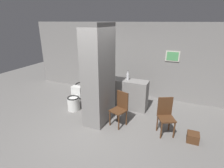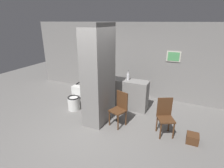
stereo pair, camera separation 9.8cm
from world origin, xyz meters
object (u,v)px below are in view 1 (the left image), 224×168
bicycle (95,93)px  bottle_tall (128,76)px  chair_by_doorway (166,115)px  chair_near_pillar (120,107)px  toilet (74,100)px

bicycle → bottle_tall: bottle_tall is taller
chair_by_doorway → bicycle: chair_by_doorway is taller
chair_by_doorway → bottle_tall: bottle_tall is taller
chair_near_pillar → chair_by_doorway: size_ratio=1.00×
toilet → chair_by_doorway: bearing=-4.0°
toilet → bottle_tall: size_ratio=2.30×
toilet → bicycle: (0.37, 0.64, 0.06)m
chair_near_pillar → bicycle: 1.55m
chair_near_pillar → bicycle: size_ratio=0.55×
bicycle → toilet: bearing=-119.8°
chair_by_doorway → bottle_tall: 1.68m
chair_near_pillar → bicycle: (-1.25, 0.91, -0.15)m
chair_near_pillar → bicycle: chair_near_pillar is taller
chair_by_doorway → bottle_tall: (-1.28, 0.94, 0.54)m
chair_near_pillar → bottle_tall: (-0.14, 1.02, 0.54)m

